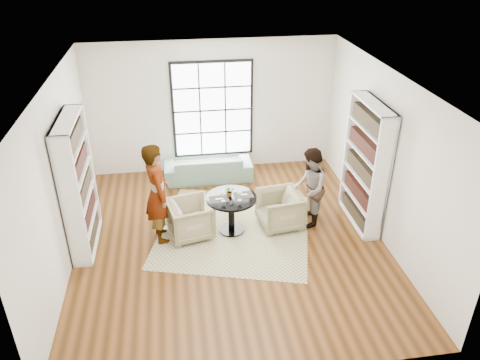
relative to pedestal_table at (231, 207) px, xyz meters
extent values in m
plane|color=brown|center=(-0.06, -0.30, -0.54)|extent=(6.00, 6.00, 0.00)
plane|color=silver|center=(-0.06, 2.70, 0.96)|extent=(5.50, 0.00, 5.50)
plane|color=silver|center=(-2.81, -0.30, 0.96)|extent=(0.00, 6.00, 6.00)
plane|color=silver|center=(2.69, -0.30, 0.96)|extent=(0.00, 6.00, 6.00)
plane|color=silver|center=(-0.06, -3.30, 0.96)|extent=(5.50, 0.00, 5.50)
plane|color=white|center=(-0.06, -0.30, 2.46)|extent=(6.00, 6.00, 0.00)
cube|color=black|center=(-0.06, 2.68, 0.91)|extent=(1.82, 0.06, 2.22)
cube|color=white|center=(-0.06, 2.64, 0.91)|extent=(1.70, 0.02, 2.10)
cube|color=#C1B990|center=(0.05, 0.02, -0.53)|extent=(3.40, 3.40, 0.01)
cylinder|color=black|center=(0.00, 0.00, -0.52)|extent=(0.47, 0.47, 0.04)
cylinder|color=black|center=(0.00, 0.00, -0.18)|extent=(0.12, 0.12, 0.66)
cylinder|color=black|center=(0.00, 0.00, 0.18)|extent=(0.93, 0.93, 0.04)
imported|color=gray|center=(-0.24, 2.15, -0.25)|extent=(1.95, 0.76, 0.57)
imported|color=tan|center=(-0.76, -0.02, -0.18)|extent=(0.92, 0.90, 0.70)
imported|color=tan|center=(0.93, 0.05, -0.18)|extent=(0.87, 0.86, 0.71)
imported|color=gray|center=(-1.31, -0.02, 0.40)|extent=(0.58, 0.76, 1.88)
imported|color=gray|center=(1.48, 0.05, 0.24)|extent=(0.78, 0.90, 1.56)
cube|color=#262421|center=(-0.22, -0.04, 0.21)|extent=(0.36, 0.29, 0.01)
cube|color=#262421|center=(0.23, 0.04, 0.21)|extent=(0.36, 0.29, 0.01)
cylinder|color=silver|center=(-0.16, -0.12, 0.21)|extent=(0.07, 0.07, 0.01)
cylinder|color=silver|center=(-0.16, -0.12, 0.27)|extent=(0.01, 0.01, 0.12)
sphere|color=maroon|center=(-0.16, -0.12, 0.36)|extent=(0.09, 0.09, 0.09)
ellipsoid|color=white|center=(-0.16, -0.12, 0.36)|extent=(0.09, 0.09, 0.10)
cylinder|color=silver|center=(0.13, -0.13, 0.21)|extent=(0.08, 0.08, 0.01)
cylinder|color=silver|center=(0.13, -0.13, 0.27)|extent=(0.01, 0.01, 0.12)
sphere|color=maroon|center=(0.13, -0.13, 0.36)|extent=(0.09, 0.09, 0.09)
ellipsoid|color=white|center=(0.13, -0.13, 0.36)|extent=(0.10, 0.10, 0.11)
imported|color=gray|center=(-0.02, 0.05, 0.30)|extent=(0.19, 0.17, 0.19)
camera|label=1|loc=(-0.92, -7.24, 4.54)|focal=35.00mm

